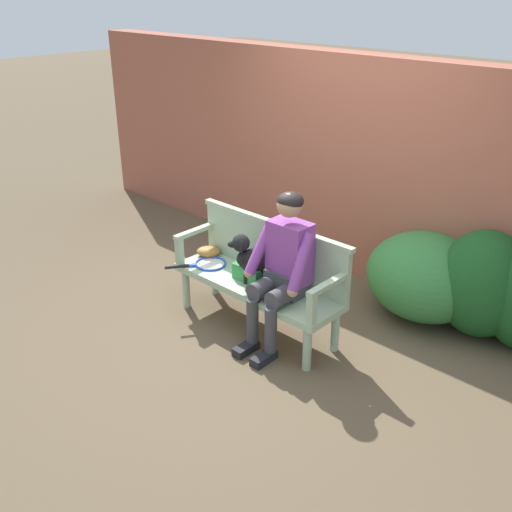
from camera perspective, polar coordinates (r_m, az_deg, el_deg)
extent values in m
plane|color=brown|center=(5.27, 0.00, -6.84)|extent=(40.00, 40.00, 0.00)
cube|color=#9E5642|center=(5.98, 10.54, 8.19)|extent=(8.00, 0.30, 2.18)
ellipsoid|color=#194C1E|center=(5.32, 21.08, -2.52)|extent=(0.78, 0.76, 0.95)
ellipsoid|color=#337538|center=(5.48, 16.02, -1.91)|extent=(1.07, 0.97, 0.78)
cube|color=#9EB793|center=(5.07, 0.00, -2.86)|extent=(1.59, 0.49, 0.06)
cylinder|color=#9EB793|center=(5.52, -6.76, -3.13)|extent=(0.07, 0.07, 0.38)
cylinder|color=#9EB793|center=(4.66, 4.96, -8.90)|extent=(0.07, 0.07, 0.38)
cylinder|color=#9EB793|center=(5.74, -3.98, -1.87)|extent=(0.07, 0.07, 0.38)
cylinder|color=#9EB793|center=(4.91, 7.65, -7.09)|extent=(0.07, 0.07, 0.38)
cube|color=#9EB793|center=(5.09, 1.64, 0.55)|extent=(1.59, 0.05, 0.46)
cube|color=#9EB793|center=(4.99, 1.68, 3.15)|extent=(1.63, 0.06, 0.04)
cube|color=#9EB793|center=(5.37, -7.40, 0.43)|extent=(0.06, 0.06, 0.24)
cube|color=#9EB793|center=(5.44, -5.84, 2.43)|extent=(0.06, 0.49, 0.04)
cube|color=#9EB793|center=(4.43, 5.38, -5.21)|extent=(0.06, 0.06, 0.24)
cube|color=#9EB793|center=(4.51, 7.06, -2.70)|extent=(0.06, 0.49, 0.04)
cube|color=black|center=(4.93, -0.98, -8.92)|extent=(0.10, 0.24, 0.07)
cylinder|color=#3D3D42|center=(4.85, -0.34, -6.27)|extent=(0.10, 0.10, 0.39)
cylinder|color=#3D3D42|center=(4.82, 0.94, -2.95)|extent=(0.15, 0.31, 0.15)
cube|color=black|center=(4.81, 0.76, -9.84)|extent=(0.10, 0.24, 0.07)
cylinder|color=#3D3D42|center=(4.74, 1.43, -7.13)|extent=(0.10, 0.10, 0.39)
cylinder|color=#3D3D42|center=(4.71, 2.74, -3.73)|extent=(0.15, 0.31, 0.15)
cube|color=#3D3D42|center=(4.86, 3.06, -2.48)|extent=(0.32, 0.24, 0.20)
cube|color=#843D93|center=(4.76, 3.29, 0.38)|extent=(0.34, 0.22, 0.52)
cylinder|color=#843D93|center=(4.79, 0.47, 0.89)|extent=(0.14, 0.33, 0.45)
sphere|color=tan|center=(4.82, -0.65, -1.63)|extent=(0.09, 0.09, 0.09)
cylinder|color=#843D93|center=(4.55, 4.37, -0.61)|extent=(0.14, 0.33, 0.45)
sphere|color=tan|center=(4.55, 3.55, -3.43)|extent=(0.09, 0.09, 0.09)
sphere|color=tan|center=(4.58, 3.25, 4.95)|extent=(0.20, 0.20, 0.20)
ellipsoid|color=black|center=(4.58, 3.34, 5.33)|extent=(0.21, 0.21, 0.14)
cylinder|color=black|center=(5.12, -0.88, -1.66)|extent=(0.04, 0.04, 0.08)
cylinder|color=black|center=(5.02, -0.96, -2.24)|extent=(0.04, 0.04, 0.08)
cylinder|color=black|center=(5.11, 1.16, -1.71)|extent=(0.04, 0.04, 0.08)
cylinder|color=black|center=(5.01, 1.12, -2.28)|extent=(0.04, 0.04, 0.08)
ellipsoid|color=black|center=(5.00, 0.11, -0.51)|extent=(0.36, 0.35, 0.24)
sphere|color=black|center=(5.00, -1.10, -0.27)|extent=(0.14, 0.14, 0.14)
sphere|color=black|center=(4.94, -1.47, 1.27)|extent=(0.15, 0.15, 0.15)
ellipsoid|color=black|center=(4.95, -2.26, 1.12)|extent=(0.11, 0.11, 0.06)
ellipsoid|color=black|center=(5.00, -1.30, 1.46)|extent=(0.06, 0.06, 0.11)
ellipsoid|color=black|center=(4.88, -1.40, 0.85)|extent=(0.06, 0.06, 0.11)
sphere|color=black|center=(4.98, 1.77, -0.04)|extent=(0.07, 0.07, 0.07)
torus|color=blue|center=(5.37, -4.40, -0.73)|extent=(0.40, 0.40, 0.02)
cylinder|color=silver|center=(5.38, -4.40, -0.80)|extent=(0.25, 0.25, 0.00)
cube|color=blue|center=(5.35, -6.14, -0.87)|extent=(0.07, 0.08, 0.02)
cylinder|color=black|center=(5.34, -7.63, -1.02)|extent=(0.14, 0.20, 0.03)
ellipsoid|color=#9E6B2D|center=(5.53, -4.62, 0.44)|extent=(0.28, 0.27, 0.09)
cube|color=#2D8E42|center=(5.08, -0.44, -1.51)|extent=(0.28, 0.20, 0.14)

